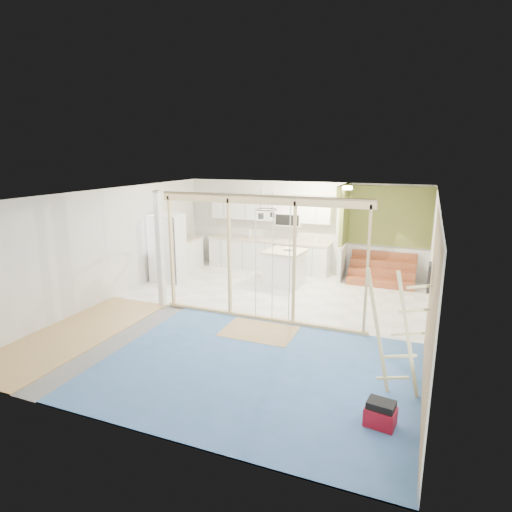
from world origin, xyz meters
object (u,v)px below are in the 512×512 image
at_px(island, 285,268).
at_px(ladder, 397,333).
at_px(toolbox, 380,415).
at_px(fridge, 168,248).

relative_size(island, ladder, 0.57).
bearing_deg(island, toolbox, -54.91).
xyz_separation_m(toolbox, ladder, (0.08, 0.85, 0.77)).
height_order(toolbox, ladder, ladder).
bearing_deg(island, ladder, -49.64).
xyz_separation_m(fridge, toolbox, (6.03, -4.47, -0.74)).
relative_size(toolbox, ladder, 0.22).
height_order(island, ladder, ladder).
height_order(fridge, island, fridge).
bearing_deg(fridge, island, 5.13).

